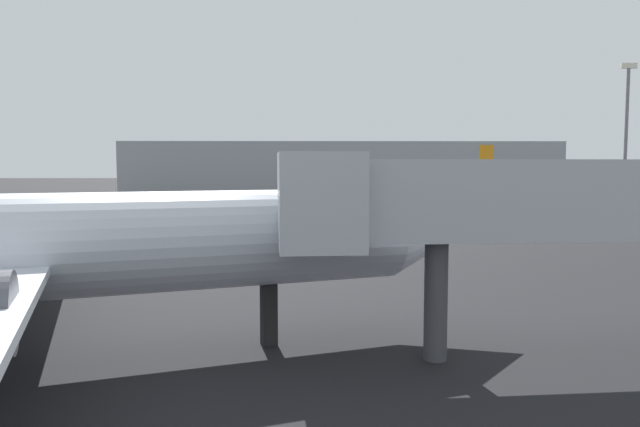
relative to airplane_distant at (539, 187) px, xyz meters
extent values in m
cylinder|color=silver|center=(-42.92, -72.12, 0.71)|extent=(23.49, 10.80, 3.05)
cone|color=silver|center=(-30.10, -67.60, 0.71)|extent=(4.18, 3.99, 3.05)
cylinder|color=#4C4C54|center=(-45.20, -67.09, 0.10)|extent=(3.26, 2.56, 1.71)
cube|color=black|center=(-35.73, -69.58, -1.82)|extent=(0.61, 0.61, 2.01)
cylinder|color=white|center=(0.26, 0.09, -0.01)|extent=(20.61, 9.04, 2.41)
cone|color=white|center=(11.43, 3.89, -0.01)|extent=(3.28, 3.13, 2.41)
cone|color=white|center=(-10.91, -3.72, -0.01)|extent=(3.28, 3.13, 2.41)
cube|color=white|center=(-0.74, -0.25, -0.37)|extent=(8.95, 19.09, 0.17)
cube|color=white|center=(-9.33, -3.18, 0.23)|extent=(3.53, 6.18, 0.11)
cube|color=orange|center=(-8.99, -3.06, 3.66)|extent=(2.21, 0.93, 4.92)
cylinder|color=#4C4C54|center=(-1.32, 3.40, -0.49)|extent=(2.42, 1.89, 1.27)
cylinder|color=#4C4C54|center=(1.03, -3.50, -0.49)|extent=(2.42, 1.89, 1.27)
cube|color=black|center=(6.60, 2.25, -2.02)|extent=(0.45, 0.45, 1.62)
cube|color=black|center=(-1.19, 1.09, -2.02)|extent=(0.45, 0.45, 1.62)
cube|color=black|center=(-0.28, -1.59, -2.02)|extent=(0.45, 0.45, 1.62)
cube|color=#B2B7BC|center=(-24.84, -70.72, 1.99)|extent=(16.63, 2.87, 2.40)
cube|color=#B2B7BC|center=(-34.09, -71.44, 1.99)|extent=(2.61, 2.98, 2.80)
cylinder|color=#3F3F44|center=(-30.62, -71.17, -1.02)|extent=(0.70, 0.70, 3.61)
cylinder|color=slate|center=(14.26, 2.52, 7.57)|extent=(0.50, 0.50, 20.79)
cube|color=#F2EACC|center=(14.26, 2.52, 18.36)|extent=(2.40, 0.50, 0.80)
cube|color=#999EA3|center=(-27.80, 45.88, 2.73)|extent=(93.37, 22.60, 11.10)
camera|label=1|loc=(-34.36, -88.54, 2.97)|focal=33.24mm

